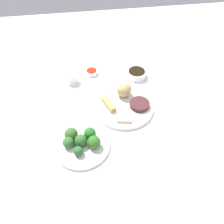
{
  "coord_description": "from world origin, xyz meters",
  "views": [
    {
      "loc": [
        -0.75,
        0.17,
        0.81
      ],
      "look_at": [
        -0.06,
        0.06,
        0.06
      ],
      "focal_mm": 36.59,
      "sensor_mm": 36.0,
      "label": 1
    }
  ],
  "objects_px": {
    "main_plate": "(124,107)",
    "teacup": "(72,78)",
    "sauce_ramekin_sweet_and_sour": "(92,72)",
    "broccoli_plate": "(82,145)",
    "soy_sauce_bowl": "(136,74)"
  },
  "relations": [
    {
      "from": "main_plate",
      "to": "sauce_ramekin_sweet_and_sour",
      "type": "bearing_deg",
      "value": 23.55
    },
    {
      "from": "soy_sauce_bowl",
      "to": "teacup",
      "type": "distance_m",
      "value": 0.35
    },
    {
      "from": "main_plate",
      "to": "broccoli_plate",
      "type": "bearing_deg",
      "value": 131.39
    },
    {
      "from": "broccoli_plate",
      "to": "soy_sauce_bowl",
      "type": "relative_size",
      "value": 2.17
    },
    {
      "from": "main_plate",
      "to": "broccoli_plate",
      "type": "relative_size",
      "value": 1.2
    },
    {
      "from": "broccoli_plate",
      "to": "sauce_ramekin_sweet_and_sour",
      "type": "bearing_deg",
      "value": -10.39
    },
    {
      "from": "broccoli_plate",
      "to": "teacup",
      "type": "height_order",
      "value": "teacup"
    },
    {
      "from": "soy_sauce_bowl",
      "to": "teacup",
      "type": "relative_size",
      "value": 1.71
    },
    {
      "from": "sauce_ramekin_sweet_and_sour",
      "to": "broccoli_plate",
      "type": "bearing_deg",
      "value": 169.61
    },
    {
      "from": "teacup",
      "to": "soy_sauce_bowl",
      "type": "bearing_deg",
      "value": -91.17
    },
    {
      "from": "sauce_ramekin_sweet_and_sour",
      "to": "teacup",
      "type": "distance_m",
      "value": 0.12
    },
    {
      "from": "main_plate",
      "to": "soy_sauce_bowl",
      "type": "distance_m",
      "value": 0.25
    },
    {
      "from": "main_plate",
      "to": "broccoli_plate",
      "type": "height_order",
      "value": "main_plate"
    },
    {
      "from": "soy_sauce_bowl",
      "to": "teacup",
      "type": "xyz_separation_m",
      "value": [
        0.01,
        0.35,
        0.01
      ]
    },
    {
      "from": "main_plate",
      "to": "teacup",
      "type": "relative_size",
      "value": 4.47
    }
  ]
}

